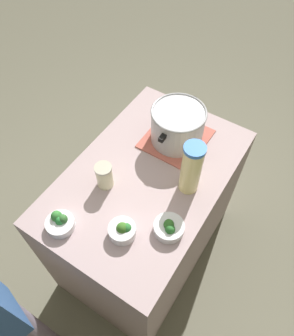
{
  "coord_description": "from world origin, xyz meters",
  "views": [
    {
      "loc": [
        0.76,
        0.49,
        2.19
      ],
      "look_at": [
        0.0,
        0.0,
        0.94
      ],
      "focal_mm": 34.94,
      "sensor_mm": 36.0,
      "label": 1
    }
  ],
  "objects": [
    {
      "name": "cooking_pot",
      "position": [
        -0.27,
        0.01,
        1.0
      ],
      "size": [
        0.34,
        0.27,
        0.19
      ],
      "color": "#B7B7BC",
      "rests_on": "dish_cloth"
    },
    {
      "name": "lemonade_pitcher",
      "position": [
        -0.04,
        0.2,
        1.04
      ],
      "size": [
        0.1,
        0.1,
        0.29
      ],
      "color": "#F7E995",
      "rests_on": "counter_slab"
    },
    {
      "name": "broccoli_bowl_back",
      "position": [
        0.32,
        0.08,
        0.92
      ],
      "size": [
        0.12,
        0.12,
        0.08
      ],
      "color": "silver",
      "rests_on": "counter_slab"
    },
    {
      "name": "mason_jar",
      "position": [
        0.15,
        -0.13,
        0.96
      ],
      "size": [
        0.08,
        0.08,
        0.13
      ],
      "color": "beige",
      "rests_on": "counter_slab"
    },
    {
      "name": "ground_plane",
      "position": [
        0.0,
        0.0,
        0.0
      ],
      "size": [
        8.0,
        8.0,
        0.0
      ],
      "primitive_type": "plane",
      "color": "#6A6755"
    },
    {
      "name": "broccoli_bowl_center",
      "position": [
        0.43,
        -0.17,
        0.92
      ],
      "size": [
        0.12,
        0.12,
        0.08
      ],
      "color": "silver",
      "rests_on": "counter_slab"
    },
    {
      "name": "counter_slab",
      "position": [
        0.0,
        0.0,
        0.45
      ],
      "size": [
        1.08,
        0.7,
        0.89
      ],
      "primitive_type": "cube",
      "color": "#AA9294",
      "rests_on": "ground_plane"
    },
    {
      "name": "dish_cloth",
      "position": [
        -0.27,
        0.01,
        0.9
      ],
      "size": [
        0.32,
        0.3,
        0.01
      ],
      "primitive_type": "cube",
      "color": "#B85B4E",
      "rests_on": "counter_slab"
    },
    {
      "name": "broccoli_bowl_front",
      "position": [
        0.2,
        0.24,
        0.92
      ],
      "size": [
        0.13,
        0.13,
        0.08
      ],
      "color": "silver",
      "rests_on": "counter_slab"
    }
  ]
}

